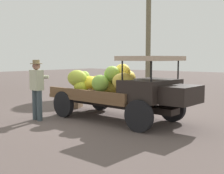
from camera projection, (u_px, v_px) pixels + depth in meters
The scene contains 4 objects.
ground_plane at pixel (111, 116), 9.04m from camera, with size 60.00×60.00×0.00m, color #5C4D4A.
truck at pixel (122, 88), 8.35m from camera, with size 4.51×1.87×1.83m.
farmer at pixel (37, 86), 8.42m from camera, with size 0.52×0.48×1.73m.
wooden_crate at pixel (74, 102), 10.69m from camera, with size 0.54×0.52×0.42m, color #81654B.
Camera 1 is at (5.75, -6.81, 1.78)m, focal length 47.45 mm.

